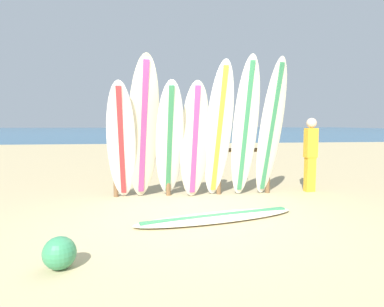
% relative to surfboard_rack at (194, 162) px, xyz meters
% --- Properties ---
extents(ground_plane, '(120.00, 120.00, 0.00)m').
position_rel_surfboard_rack_xyz_m(ground_plane, '(-0.31, -1.79, -0.65)').
color(ground_plane, tan).
extents(ocean_water, '(120.00, 80.00, 0.01)m').
position_rel_surfboard_rack_xyz_m(ocean_water, '(-0.31, 56.21, -0.65)').
color(ocean_water, '#1E5984').
rests_on(ocean_water, ground).
extents(surfboard_rack, '(3.12, 0.09, 1.03)m').
position_rel_surfboard_rack_xyz_m(surfboard_rack, '(0.00, 0.00, 0.00)').
color(surfboard_rack, brown).
rests_on(surfboard_rack, ground).
extents(surfboard_leaning_far_left, '(0.53, 0.97, 2.12)m').
position_rel_surfboard_rack_xyz_m(surfboard_leaning_far_left, '(-1.35, -0.43, 0.41)').
color(surfboard_leaning_far_left, white).
rests_on(surfboard_leaning_far_left, ground).
extents(surfboard_leaning_left, '(0.73, 0.99, 2.58)m').
position_rel_surfboard_rack_xyz_m(surfboard_leaning_left, '(-0.96, -0.40, 0.64)').
color(surfboard_leaning_left, beige).
rests_on(surfboard_leaning_left, ground).
extents(surfboard_leaning_center_left, '(0.55, 1.10, 2.14)m').
position_rel_surfboard_rack_xyz_m(surfboard_leaning_center_left, '(-0.49, -0.39, 0.42)').
color(surfboard_leaning_center_left, white).
rests_on(surfboard_leaning_center_left, ground).
extents(surfboard_leaning_center, '(0.61, 0.60, 2.17)m').
position_rel_surfboard_rack_xyz_m(surfboard_leaning_center, '(-0.03, -0.36, 0.43)').
color(surfboard_leaning_center, beige).
rests_on(surfboard_leaning_center, ground).
extents(surfboard_leaning_center_right, '(0.60, 0.90, 2.51)m').
position_rel_surfboard_rack_xyz_m(surfboard_leaning_center_right, '(0.42, -0.38, 0.60)').
color(surfboard_leaning_center_right, white).
rests_on(surfboard_leaning_center_right, ground).
extents(surfboard_leaning_right, '(0.51, 0.82, 2.61)m').
position_rel_surfboard_rack_xyz_m(surfboard_leaning_right, '(0.91, -0.41, 0.65)').
color(surfboard_leaning_right, white).
rests_on(surfboard_leaning_right, ground).
extents(surfboard_leaning_far_right, '(0.60, 0.81, 2.60)m').
position_rel_surfboard_rack_xyz_m(surfboard_leaning_far_right, '(1.42, -0.35, 0.65)').
color(surfboard_leaning_far_right, silver).
rests_on(surfboard_leaning_far_right, ground).
extents(surfboard_lying_on_sand, '(2.56, 1.13, 0.08)m').
position_rel_surfboard_rack_xyz_m(surfboard_lying_on_sand, '(0.14, -1.69, -0.62)').
color(surfboard_lying_on_sand, beige).
rests_on(surfboard_lying_on_sand, ground).
extents(beachgoer_standing, '(0.26, 0.21, 1.52)m').
position_rel_surfboard_rack_xyz_m(beachgoer_standing, '(2.42, 0.03, 0.18)').
color(beachgoer_standing, gold).
rests_on(beachgoer_standing, ground).
extents(small_boat_offshore, '(2.90, 2.53, 0.71)m').
position_rel_surfboard_rack_xyz_m(small_boat_offshore, '(-0.19, 35.14, -0.40)').
color(small_boat_offshore, '#333842').
rests_on(small_boat_offshore, ocean_water).
extents(beach_ball, '(0.32, 0.32, 0.32)m').
position_rel_surfboard_rack_xyz_m(beach_ball, '(-1.69, -3.11, -0.49)').
color(beach_ball, '#388C59').
rests_on(beach_ball, ground).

